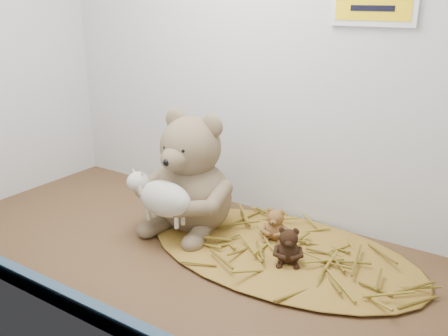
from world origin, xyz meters
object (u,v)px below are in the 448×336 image
Objects in this scene: toy_lamb at (165,199)px; mini_teddy_brown at (288,244)px; mini_teddy_tan at (275,223)px; main_teddy at (193,172)px.

mini_teddy_brown is at bearing 13.21° from toy_lamb.
mini_teddy_tan is at bearing 34.84° from toy_lamb.
main_teddy reaches higher than mini_teddy_tan.
main_teddy is 3.80× the size of mini_teddy_tan.
toy_lamb is 2.20× the size of mini_teddy_brown.
mini_teddy_brown reaches higher than mini_teddy_tan.
main_teddy reaches higher than toy_lamb.
mini_teddy_brown is at bearing -60.32° from mini_teddy_tan.
main_teddy is 29.66cm from mini_teddy_brown.
mini_teddy_tan is at bearing 106.22° from mini_teddy_brown.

